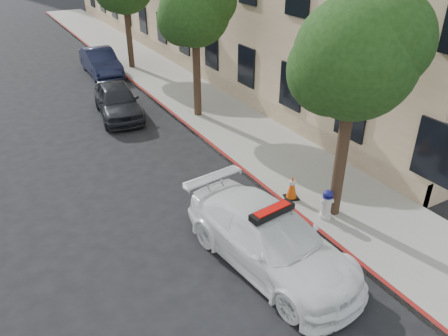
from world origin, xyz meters
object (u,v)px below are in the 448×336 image
police_car (270,239)px  traffic_cone (292,187)px  fire_hydrant (327,204)px  parked_car_far (101,62)px  parked_car_mid (118,101)px

police_car → traffic_cone: bearing=34.6°
fire_hydrant → traffic_cone: fire_hydrant is taller
parked_car_far → traffic_cone: parked_car_far is taller
parked_car_mid → parked_car_far: 6.19m
fire_hydrant → traffic_cone: 1.20m
parked_car_mid → traffic_cone: 8.94m
police_car → fire_hydrant: 2.27m
parked_car_mid → fire_hydrant: 10.14m
police_car → fire_hydrant: (2.19, 0.60, -0.14)m
parked_car_mid → fire_hydrant: size_ratio=4.78×
parked_car_mid → police_car: bearing=-81.3°
parked_car_mid → fire_hydrant: (2.38, -9.85, -0.12)m
police_car → traffic_cone: (1.99, 1.79, -0.18)m
police_car → parked_car_mid: size_ratio=1.26×
parked_car_mid → parked_car_far: bearing=88.0°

